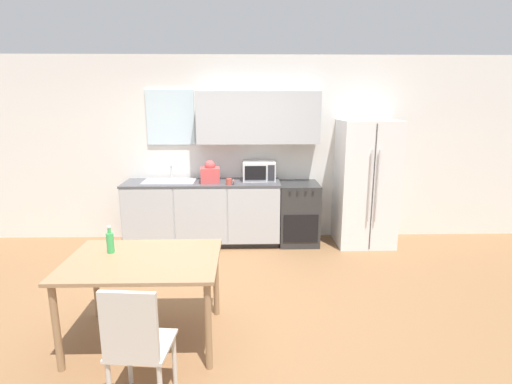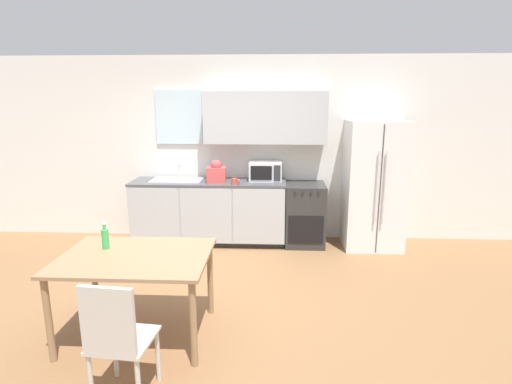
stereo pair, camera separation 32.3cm
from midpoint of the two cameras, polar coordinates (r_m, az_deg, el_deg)
ground_plane at (r=4.46m, az=-7.73°, el=-14.79°), size 12.00×12.00×0.00m
wall_back at (r=5.96m, az=-5.35°, el=6.84°), size 12.00×0.38×2.70m
kitchen_counter at (r=5.90m, az=-9.15°, el=-2.93°), size 2.23×0.62×0.93m
oven_range at (r=5.88m, az=4.50°, el=-3.07°), size 0.57×0.62×0.90m
refrigerator at (r=5.91m, az=13.90°, el=1.19°), size 0.80×0.72×1.80m
kitchen_sink at (r=5.88m, az=-13.78°, el=1.54°), size 0.73×0.42×0.23m
microwave at (r=5.81m, az=-1.16°, el=3.03°), size 0.47×0.34×0.28m
coffee_mug at (r=5.54m, az=-5.47°, el=1.48°), size 0.11×0.08×0.08m
grocery_bag_0 at (r=5.69m, az=-8.20°, el=2.65°), size 0.29×0.25×0.32m
dining_table at (r=3.63m, az=-18.30°, el=-10.40°), size 1.28×0.94×0.76m
dining_chair_near at (r=2.94m, az=-20.05°, el=-19.43°), size 0.44×0.44×0.93m
drink_bottle at (r=3.79m, az=-22.45°, el=-6.63°), size 0.06×0.06×0.25m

